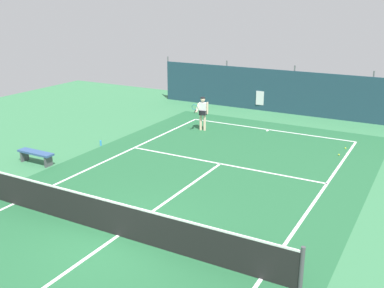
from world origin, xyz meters
The scene contains 10 objects.
ground_plane centered at (0.00, 0.00, 0.00)m, with size 36.00×36.00×0.00m, color #387A4C.
court_surface centered at (0.00, 0.00, 0.00)m, with size 11.02×26.60×0.01m.
tennis_net centered at (0.00, 0.00, 0.51)m, with size 10.12×0.10×1.10m.
back_fence centered at (0.00, 16.05, 0.67)m, with size 16.30×0.98×2.70m.
tennis_player centered at (-2.82, 10.25, 0.96)m, with size 0.61×0.81×1.64m.
tennis_ball_near_player centered at (3.83, 9.67, 0.03)m, with size 0.07×0.07×0.07m, color #CCDB33.
tennis_ball_midcourt centered at (3.89, 10.68, 0.03)m, with size 0.07×0.07×0.07m, color #CCDB33.
parked_car centered at (-1.44, 17.67, 0.84)m, with size 2.37×4.38×1.68m.
courtside_bench centered at (-6.31, 2.97, 0.37)m, with size 1.60×0.40×0.49m.
water_bottle centered at (-5.59, 5.94, 0.12)m, with size 0.08×0.08×0.24m, color #338CD8.
Camera 1 is at (7.05, -8.58, 6.15)m, focal length 42.30 mm.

